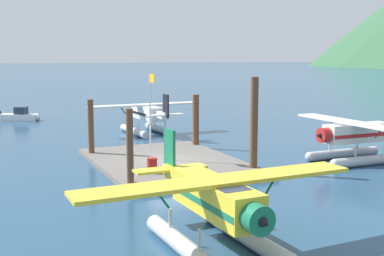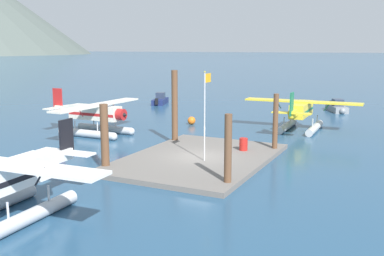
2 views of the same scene
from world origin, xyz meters
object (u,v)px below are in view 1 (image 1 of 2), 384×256
Objects in this scene: fuel_drum at (152,165)px; seaplane_white_port_fwd at (147,116)px; seaplane_yellow_stbd_aft at (216,207)px; boat_white_open_sw at (20,116)px; seaplane_cream_bow_right at (357,138)px; flagpole at (151,104)px.

fuel_drum is 0.08× the size of seaplane_white_port_fwd.
seaplane_yellow_stbd_aft is (27.02, -6.76, 0.00)m from seaplane_white_port_fwd.
boat_white_open_sw is at bearing -172.00° from fuel_drum.
fuel_drum is at bearing 172.06° from seaplane_yellow_stbd_aft.
seaplane_cream_bow_right is 2.39× the size of boat_white_open_sw.
boat_white_open_sw is (-30.83, -4.33, -0.25)m from fuel_drum.
boat_white_open_sw is at bearing -147.27° from seaplane_white_port_fwd.
seaplane_white_port_fwd and seaplane_yellow_stbd_aft have the same top height.
seaplane_yellow_stbd_aft is at bearing -14.05° from seaplane_white_port_fwd.
flagpole is at bearing 11.66° from boat_white_open_sw.
flagpole is 1.31× the size of boat_white_open_sw.
flagpole is at bearing -111.50° from seaplane_cream_bow_right.
boat_white_open_sw is (-14.86, -9.55, -1.09)m from seaplane_white_port_fwd.
seaplane_cream_bow_right and seaplane_yellow_stbd_aft have the same top height.
seaplane_cream_bow_right reaches higher than fuel_drum.
seaplane_cream_bow_right is at bearing 84.84° from fuel_drum.
seaplane_white_port_fwd is 17.70m from boat_white_open_sw.
fuel_drum is at bearing -18.78° from flagpole.
seaplane_white_port_fwd is 19.26m from seaplane_cream_bow_right.
seaplane_cream_bow_right is 36.89m from boat_white_open_sw.
boat_white_open_sw is at bearing -176.19° from seaplane_yellow_stbd_aft.
boat_white_open_sw is at bearing -168.34° from flagpole.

